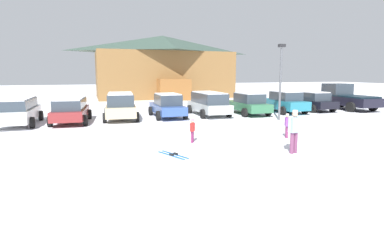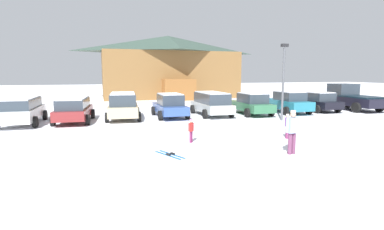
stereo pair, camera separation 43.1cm
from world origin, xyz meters
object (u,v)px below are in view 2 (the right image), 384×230
object	(u,v)px
parked_silver_wagon	(211,103)
skier_child_in_purple_jacket	(287,125)
parked_blue_hatchback	(170,105)
pair_of_skis	(170,155)
parked_beige_suv	(123,105)
parked_teal_hatchback	(288,102)
parked_black_sedan	(317,101)
parked_white_suv	(22,110)
skier_child_in_red_jacket	(191,129)
ski_lodge	(168,66)
parked_maroon_van	(74,109)
lamp_post	(283,77)
parked_green_coupe	(251,104)
skier_adult_in_blue_parka	(292,130)
pickup_truck	(350,98)

from	to	relation	value
parked_silver_wagon	skier_child_in_purple_jacket	bearing A→B (deg)	-85.48
parked_blue_hatchback	pair_of_skis	bearing A→B (deg)	-102.69
parked_beige_suv	parked_teal_hatchback	size ratio (longest dim) A/B	1.02
parked_blue_hatchback	parked_black_sedan	size ratio (longest dim) A/B	1.05
parked_white_suv	skier_child_in_purple_jacket	xyz separation A→B (m)	(12.86, -8.07, -0.22)
parked_beige_suv	parked_white_suv	bearing A→B (deg)	-177.10
parked_teal_hatchback	skier_child_in_red_jacket	size ratio (longest dim) A/B	4.05
parked_beige_suv	pair_of_skis	bearing A→B (deg)	-83.99
ski_lodge	parked_beige_suv	world-z (taller)	ski_lodge
parked_beige_suv	parked_black_sedan	world-z (taller)	parked_beige_suv
parked_white_suv	parked_maroon_van	bearing A→B (deg)	-0.90
parked_silver_wagon	lamp_post	size ratio (longest dim) A/B	0.94
parked_maroon_van	skier_child_in_purple_jacket	world-z (taller)	parked_maroon_van
parked_green_coupe	pair_of_skis	bearing A→B (deg)	-131.94
parked_silver_wagon	skier_adult_in_blue_parka	world-z (taller)	parked_silver_wagon
skier_child_in_purple_jacket	skier_adult_in_blue_parka	size ratio (longest dim) A/B	0.70
skier_child_in_red_jacket	skier_adult_in_blue_parka	distance (m)	4.28
parked_black_sedan	skier_adult_in_blue_parka	xyz separation A→B (m)	(-9.92, -10.69, 0.15)
skier_child_in_purple_jacket	parked_maroon_van	bearing A→B (deg)	141.15
parked_beige_suv	parked_silver_wagon	world-z (taller)	parked_beige_suv
parked_white_suv	pickup_truck	xyz separation A→B (m)	(24.72, 0.31, 0.12)
parked_white_suv	parked_black_sedan	world-z (taller)	parked_white_suv
ski_lodge	skier_child_in_red_jacket	xyz separation A→B (m)	(-4.70, -25.79, -3.34)
lamp_post	parked_teal_hatchback	bearing A→B (deg)	50.28
parked_white_suv	parked_blue_hatchback	xyz separation A→B (m)	(9.11, 0.27, -0.04)
parked_beige_suv	parked_blue_hatchback	world-z (taller)	parked_beige_suv
lamp_post	parked_silver_wagon	bearing A→B (deg)	134.70
ski_lodge	parked_maroon_van	xyz separation A→B (m)	(-10.10, -18.27, -3.09)
ski_lodge	skier_adult_in_blue_parka	distance (m)	28.90
lamp_post	parked_white_suv	bearing A→B (deg)	168.21
parked_silver_wagon	skier_adult_in_blue_parka	xyz separation A→B (m)	(-0.78, -10.77, 0.03)
ski_lodge	parked_black_sedan	distance (m)	20.10
skier_adult_in_blue_parka	pair_of_skis	world-z (taller)	skier_adult_in_blue_parka
pickup_truck	parked_beige_suv	bearing A→B (deg)	-179.98
parked_white_suv	parked_maroon_van	world-z (taller)	parked_white_suv
parked_teal_hatchback	pickup_truck	distance (m)	6.32
parked_teal_hatchback	pair_of_skis	size ratio (longest dim) A/B	2.85
skier_adult_in_blue_parka	skier_child_in_purple_jacket	bearing A→B (deg)	59.18
parked_blue_hatchback	pair_of_skis	world-z (taller)	parked_blue_hatchback
parked_maroon_van	pair_of_skis	xyz separation A→B (m)	(4.05, -9.26, -0.82)
parked_teal_hatchback	skier_adult_in_blue_parka	bearing A→B (deg)	-123.89
ski_lodge	parked_green_coupe	bearing A→B (deg)	-83.12
ski_lodge	parked_teal_hatchback	distance (m)	19.32
parked_maroon_van	skier_child_in_purple_jacket	size ratio (longest dim) A/B	3.86
parked_maroon_van	skier_adult_in_blue_parka	distance (m)	13.47
parked_teal_hatchback	parked_green_coupe	bearing A→B (deg)	-179.06
pickup_truck	skier_adult_in_blue_parka	xyz separation A→B (m)	(-13.30, -10.78, -0.05)
parked_black_sedan	skier_adult_in_blue_parka	bearing A→B (deg)	-132.87
skier_child_in_purple_jacket	parked_white_suv	bearing A→B (deg)	147.90
parked_maroon_van	parked_blue_hatchback	size ratio (longest dim) A/B	1.06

